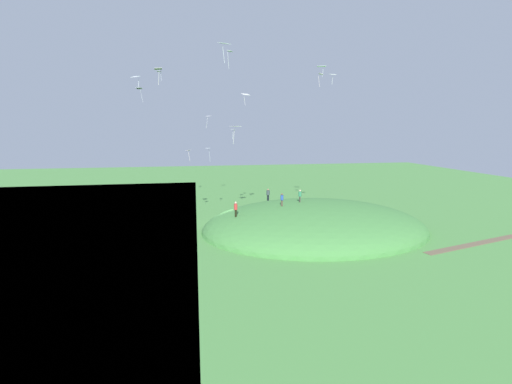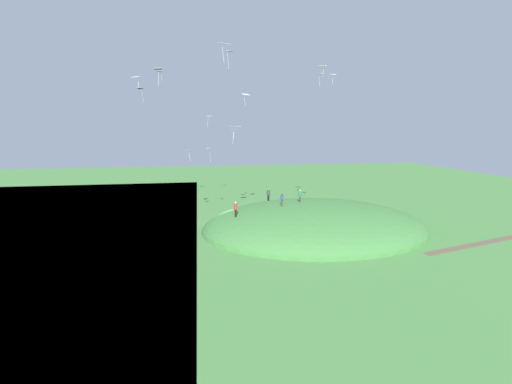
% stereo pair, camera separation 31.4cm
% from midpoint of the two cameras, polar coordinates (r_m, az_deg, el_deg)
% --- Properties ---
extents(ground_plane, '(160.00, 160.00, 0.00)m').
position_cam_midpoint_polar(ground_plane, '(46.73, -5.11, -5.38)').
color(ground_plane, '#519145').
extents(grass_hill, '(28.80, 22.87, 6.69)m').
position_cam_midpoint_polar(grass_hill, '(45.37, 9.79, -5.96)').
color(grass_hill, '#488A41').
rests_on(grass_hill, ground_plane).
extents(dirt_path, '(14.90, 4.76, 0.04)m').
position_cam_midpoint_polar(dirt_path, '(45.72, 32.68, -7.31)').
color(dirt_path, brown).
rests_on(dirt_path, ground_plane).
extents(person_watching_kites, '(0.40, 0.40, 1.63)m').
position_cam_midpoint_polar(person_watching_kites, '(44.81, 7.49, -0.41)').
color(person_watching_kites, '#3E3431').
rests_on(person_watching_kites, grass_hill).
extents(person_on_hilltop, '(0.55, 0.55, 1.86)m').
position_cam_midpoint_polar(person_on_hilltop, '(41.02, -3.17, -2.53)').
color(person_on_hilltop, black).
rests_on(person_on_hilltop, grass_hill).
extents(person_near_shore, '(0.57, 0.57, 1.75)m').
position_cam_midpoint_polar(person_near_shore, '(49.79, 2.25, -0.22)').
color(person_near_shore, black).
rests_on(person_near_shore, grass_hill).
extents(person_walking_path, '(0.50, 0.50, 1.61)m').
position_cam_midpoint_polar(person_walking_path, '(42.86, 4.52, -1.02)').
color(person_walking_path, brown).
rests_on(person_walking_path, grass_hill).
extents(kite_0, '(0.80, 0.91, 1.51)m').
position_cam_midpoint_polar(kite_0, '(47.64, -10.82, 6.65)').
color(kite_0, '#F1E0D1').
extents(kite_1, '(1.36, 1.15, 1.36)m').
position_cam_midpoint_polar(kite_1, '(48.99, 11.05, 19.66)').
color(kite_1, white).
extents(kite_2, '(0.63, 0.87, 1.31)m').
position_cam_midpoint_polar(kite_2, '(51.27, -15.43, 18.56)').
color(kite_2, white).
extents(kite_3, '(1.21, 1.35, 1.83)m').
position_cam_midpoint_polar(kite_3, '(36.04, -3.27, 10.65)').
color(kite_3, silver).
extents(kite_4, '(1.34, 1.15, 1.90)m').
position_cam_midpoint_polar(kite_4, '(36.25, -5.09, 23.12)').
color(kite_4, white).
extents(kite_5, '(0.84, 0.63, 1.23)m').
position_cam_midpoint_polar(kite_5, '(44.43, 12.79, 18.34)').
color(kite_5, silver).
extents(kite_6, '(0.74, 0.90, 1.64)m').
position_cam_midpoint_polar(kite_6, '(46.58, 10.87, 18.46)').
color(kite_6, silver).
extents(kite_7, '(0.75, 0.87, 1.37)m').
position_cam_midpoint_polar(kite_7, '(49.34, -3.50, 10.20)').
color(kite_7, white).
extents(kite_8, '(0.77, 0.85, 1.93)m').
position_cam_midpoint_polar(kite_8, '(40.49, -4.16, 21.93)').
color(kite_8, white).
extents(kite_9, '(1.10, 0.95, 2.25)m').
position_cam_midpoint_polar(kite_9, '(59.49, -18.39, 15.78)').
color(kite_9, white).
extents(kite_10, '(1.18, 1.03, 1.48)m').
position_cam_midpoint_polar(kite_10, '(44.41, -1.52, 15.75)').
color(kite_10, white).
extents(kite_11, '(0.96, 0.93, 2.03)m').
position_cam_midpoint_polar(kite_11, '(59.19, -7.60, 12.16)').
color(kite_11, white).
extents(kite_12, '(0.79, 1.09, 1.67)m').
position_cam_midpoint_polar(kite_12, '(38.47, -15.64, 18.88)').
color(kite_12, white).
extents(kite_13, '(0.74, 0.82, 1.98)m').
position_cam_midpoint_polar(kite_13, '(49.39, -7.62, 6.95)').
color(kite_13, silver).
extents(kite_14, '(1.01, 0.93, 1.13)m').
position_cam_midpoint_polar(kite_14, '(39.28, -19.01, 17.48)').
color(kite_14, white).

